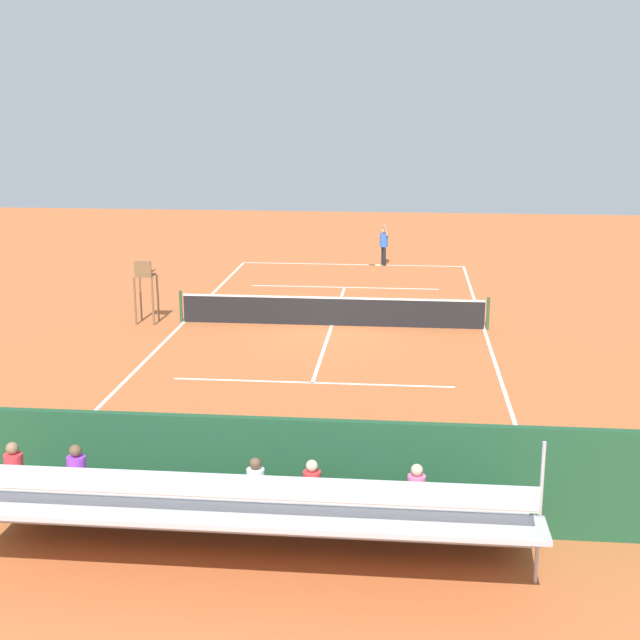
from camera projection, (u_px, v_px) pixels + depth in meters
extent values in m
plane|color=#BC6033|center=(332.00, 325.00, 28.94)|extent=(60.00, 60.00, 0.00)
cube|color=white|center=(352.00, 264.00, 39.55)|extent=(10.00, 0.10, 0.01)
cube|color=white|center=(287.00, 457.00, 18.33)|extent=(10.00, 0.10, 0.01)
cube|color=white|center=(484.00, 329.00, 28.47)|extent=(0.10, 22.00, 0.01)
cube|color=white|center=(184.00, 322.00, 29.42)|extent=(0.10, 22.00, 0.01)
cube|color=white|center=(345.00, 287.00, 34.78)|extent=(7.50, 0.10, 0.01)
cube|color=white|center=(312.00, 383.00, 23.11)|extent=(7.50, 0.10, 0.01)
cube|color=white|center=(332.00, 325.00, 28.94)|extent=(0.10, 12.10, 0.01)
cube|color=white|center=(352.00, 264.00, 39.55)|extent=(0.10, 0.30, 0.01)
cube|color=black|center=(332.00, 312.00, 28.83)|extent=(10.00, 0.02, 0.91)
cube|color=white|center=(332.00, 298.00, 28.71)|extent=(10.00, 0.04, 0.06)
cylinder|color=#2D5133|center=(488.00, 313.00, 28.33)|extent=(0.10, 0.10, 1.07)
cylinder|color=#2D5133|center=(181.00, 306.00, 29.30)|extent=(0.10, 0.10, 1.07)
cube|color=#1E4C2D|center=(264.00, 472.00, 15.20)|extent=(18.00, 0.16, 2.00)
cube|color=#B2B2B7|center=(261.00, 522.00, 15.05)|extent=(9.00, 0.10, 0.45)
cube|color=#B2B2B7|center=(258.00, 521.00, 14.67)|extent=(9.00, 0.80, 0.08)
cube|color=#B2B2B7|center=(262.00, 521.00, 15.08)|extent=(9.00, 0.04, 0.45)
cube|color=silver|center=(256.00, 501.00, 14.47)|extent=(8.60, 0.36, 0.04)
cube|color=silver|center=(254.00, 495.00, 14.24)|extent=(8.60, 0.03, 0.36)
cube|color=#B2B2B7|center=(249.00, 519.00, 13.78)|extent=(9.00, 0.80, 0.08)
cube|color=#B2B2B7|center=(253.00, 519.00, 14.20)|extent=(9.00, 0.04, 0.45)
cube|color=silver|center=(247.00, 497.00, 13.58)|extent=(8.60, 0.36, 0.04)
cube|color=silver|center=(245.00, 491.00, 13.36)|extent=(8.60, 0.03, 0.36)
cube|color=#B2B2B7|center=(239.00, 517.00, 12.90)|extent=(9.00, 0.80, 0.08)
cube|color=#B2B2B7|center=(244.00, 516.00, 13.31)|extent=(9.00, 0.04, 0.45)
cube|color=silver|center=(237.00, 493.00, 12.70)|extent=(8.60, 0.36, 0.04)
cube|color=silver|center=(234.00, 486.00, 12.48)|extent=(8.60, 0.03, 0.36)
cylinder|color=#B2B2B7|center=(540.00, 514.00, 13.28)|extent=(0.06, 0.06, 2.35)
cube|color=#2D2D33|center=(257.00, 494.00, 14.62)|extent=(0.32, 0.40, 0.12)
cylinder|color=white|center=(256.00, 482.00, 14.44)|extent=(0.30, 0.30, 0.45)
sphere|color=brown|center=(255.00, 464.00, 14.35)|extent=(0.20, 0.20, 0.20)
cube|color=#2D2D33|center=(313.00, 497.00, 14.53)|extent=(0.32, 0.40, 0.12)
cylinder|color=red|center=(312.00, 484.00, 14.35)|extent=(0.30, 0.30, 0.45)
sphere|color=beige|center=(312.00, 466.00, 14.27)|extent=(0.20, 0.20, 0.20)
cube|color=#2D2D33|center=(416.00, 501.00, 14.37)|extent=(0.32, 0.40, 0.12)
cylinder|color=pink|center=(416.00, 489.00, 14.18)|extent=(0.30, 0.30, 0.45)
sphere|color=beige|center=(417.00, 470.00, 14.10)|extent=(0.20, 0.20, 0.20)
cube|color=#2D2D33|center=(19.00, 480.00, 14.10)|extent=(0.32, 0.40, 0.12)
cylinder|color=red|center=(14.00, 467.00, 13.91)|extent=(0.30, 0.30, 0.45)
sphere|color=#8C6647|center=(12.00, 448.00, 13.83)|extent=(0.20, 0.20, 0.20)
cube|color=#2D2D33|center=(81.00, 483.00, 14.00)|extent=(0.32, 0.40, 0.12)
cylinder|color=purple|center=(77.00, 470.00, 13.81)|extent=(0.30, 0.30, 0.45)
sphere|color=brown|center=(75.00, 451.00, 13.73)|extent=(0.20, 0.20, 0.20)
cylinder|color=brown|center=(158.00, 298.00, 29.37)|extent=(0.07, 0.07, 1.60)
cylinder|color=brown|center=(141.00, 297.00, 29.43)|extent=(0.07, 0.07, 1.60)
cylinder|color=brown|center=(153.00, 302.00, 28.79)|extent=(0.07, 0.07, 1.60)
cylinder|color=brown|center=(135.00, 301.00, 28.85)|extent=(0.07, 0.07, 1.60)
cube|color=brown|center=(145.00, 275.00, 28.91)|extent=(0.56, 0.56, 0.06)
cube|color=brown|center=(143.00, 268.00, 28.61)|extent=(0.56, 0.06, 0.48)
cube|color=brown|center=(153.00, 271.00, 28.85)|extent=(0.04, 0.48, 0.04)
cube|color=brown|center=(138.00, 271.00, 28.89)|extent=(0.04, 0.48, 0.04)
cube|color=#234C2D|center=(440.00, 488.00, 15.81)|extent=(1.80, 0.40, 0.05)
cylinder|color=#234C2D|center=(481.00, 502.00, 15.79)|extent=(0.06, 0.06, 0.45)
cylinder|color=#234C2D|center=(398.00, 498.00, 15.94)|extent=(0.06, 0.06, 0.45)
cube|color=#234C2D|center=(441.00, 477.00, 15.56)|extent=(1.80, 0.04, 0.36)
cube|color=#334C8C|center=(320.00, 502.00, 15.89)|extent=(0.90, 0.36, 0.36)
cylinder|color=black|center=(383.00, 256.00, 39.40)|extent=(0.14, 0.14, 0.85)
cylinder|color=black|center=(384.00, 256.00, 39.20)|extent=(0.14, 0.14, 0.85)
cylinder|color=blue|center=(384.00, 240.00, 39.12)|extent=(0.46, 0.46, 0.60)
sphere|color=tan|center=(384.00, 231.00, 39.02)|extent=(0.22, 0.22, 0.22)
cylinder|color=tan|center=(386.00, 230.00, 38.79)|extent=(0.26, 0.17, 0.55)
cylinder|color=tan|center=(382.00, 239.00, 39.32)|extent=(0.11, 0.11, 0.50)
cylinder|color=black|center=(372.00, 265.00, 39.41)|extent=(0.28, 0.09, 0.03)
torus|color=#D8CC4C|center=(378.00, 265.00, 39.32)|extent=(0.36, 0.36, 0.02)
cylinder|color=white|center=(378.00, 265.00, 39.32)|extent=(0.25, 0.25, 0.00)
sphere|color=#CCDB33|center=(373.00, 270.00, 38.07)|extent=(0.07, 0.07, 0.07)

